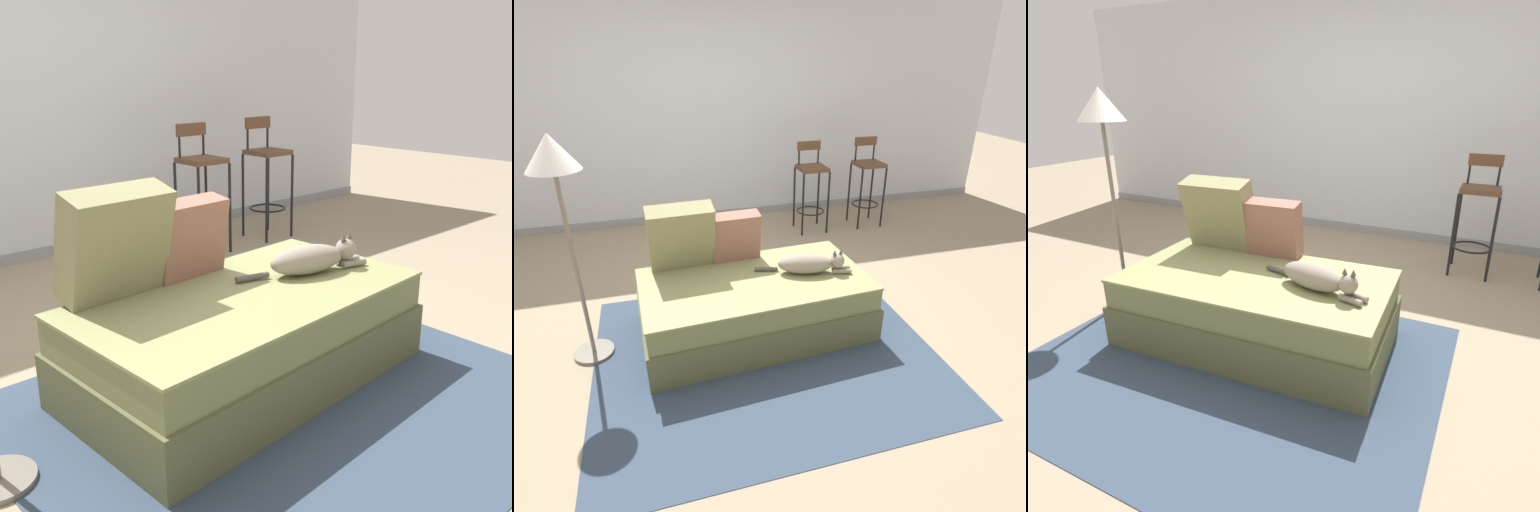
{
  "view_description": "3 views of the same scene",
  "coord_description": "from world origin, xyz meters",
  "views": [
    {
      "loc": [
        -1.76,
        -2.39,
        1.47
      ],
      "look_at": [
        0.15,
        -0.3,
        0.58
      ],
      "focal_mm": 42.0,
      "sensor_mm": 36.0,
      "label": 1
    },
    {
      "loc": [
        -0.66,
        -3.14,
        2.01
      ],
      "look_at": [
        0.15,
        -0.3,
        0.58
      ],
      "focal_mm": 30.0,
      "sensor_mm": 36.0,
      "label": 2
    },
    {
      "loc": [
        1.28,
        -2.54,
        1.53
      ],
      "look_at": [
        0.15,
        -0.3,
        0.58
      ],
      "focal_mm": 30.0,
      "sensor_mm": 36.0,
      "label": 3
    }
  ],
  "objects": [
    {
      "name": "cat",
      "position": [
        0.43,
        -0.42,
        0.54
      ],
      "size": [
        0.73,
        0.27,
        0.19
      ],
      "color": "gray",
      "rests_on": "couch"
    },
    {
      "name": "wall_baseboard_trim",
      "position": [
        0.0,
        2.2,
        0.04
      ],
      "size": [
        8.0,
        0.02,
        0.09
      ],
      "primitive_type": "cube",
      "color": "gray",
      "rests_on": "ground"
    },
    {
      "name": "throw_pillow_corner",
      "position": [
        -0.49,
        -0.06,
        0.72
      ],
      "size": [
        0.51,
        0.33,
        0.52
      ],
      "color": "#847F56",
      "rests_on": "couch"
    },
    {
      "name": "ground_plane",
      "position": [
        0.0,
        0.0,
        0.0
      ],
      "size": [
        16.0,
        16.0,
        0.0
      ],
      "primitive_type": "plane",
      "color": "gray",
      "rests_on": "ground"
    },
    {
      "name": "bar_stool_near_window",
      "position": [
        1.16,
        1.47,
        0.6
      ],
      "size": [
        0.34,
        0.34,
        1.05
      ],
      "color": "black",
      "rests_on": "ground"
    },
    {
      "name": "couch",
      "position": [
        0.0,
        -0.4,
        0.23
      ],
      "size": [
        1.76,
        1.03,
        0.46
      ],
      "color": "brown",
      "rests_on": "ground"
    },
    {
      "name": "throw_pillow_middle",
      "position": [
        -0.06,
        -0.04,
        0.66
      ],
      "size": [
        0.4,
        0.22,
        0.4
      ],
      "color": "#936051",
      "rests_on": "couch"
    },
    {
      "name": "wall_back_panel",
      "position": [
        0.0,
        2.25,
        1.3
      ],
      "size": [
        8.0,
        0.1,
        2.6
      ],
      "primitive_type": "cube",
      "color": "silver",
      "rests_on": "ground"
    },
    {
      "name": "area_rug",
      "position": [
        0.0,
        -0.7,
        0.0
      ],
      "size": [
        2.41,
        2.03,
        0.01
      ],
      "primitive_type": "cube",
      "color": "#334256",
      "rests_on": "ground"
    },
    {
      "name": "bar_stool_by_doorway",
      "position": [
        1.89,
        1.47,
        0.6
      ],
      "size": [
        0.34,
        0.34,
        1.06
      ],
      "color": "black",
      "rests_on": "ground"
    }
  ]
}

